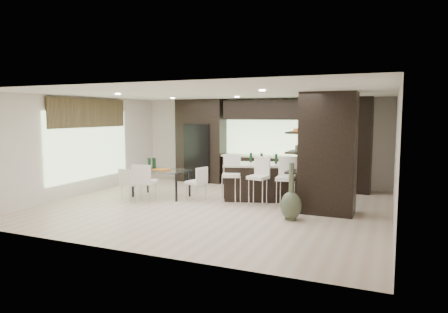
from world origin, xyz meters
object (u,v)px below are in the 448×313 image
at_px(floor_vase, 291,192).
at_px(kitchen_island, 267,182).
at_px(bench, 283,189).
at_px(chair_end, 196,185).
at_px(stool_left, 231,184).
at_px(stool_mid, 258,186).
at_px(dining_table, 161,183).
at_px(stool_right, 286,188).
at_px(chair_far, 131,186).
at_px(chair_near, 145,185).

bearing_deg(floor_vase, kitchen_island, 120.37).
relative_size(bench, chair_end, 1.62).
bearing_deg(stool_left, stool_mid, -17.09).
bearing_deg(chair_end, stool_mid, -75.53).
relative_size(kitchen_island, chair_end, 2.82).
bearing_deg(bench, chair_end, -143.10).
bearing_deg(kitchen_island, dining_table, 178.77).
bearing_deg(chair_end, stool_right, -75.62).
relative_size(kitchen_island, dining_table, 1.49).
bearing_deg(bench, chair_far, -144.61).
distance_m(kitchen_island, stool_mid, 0.80).
bearing_deg(chair_end, floor_vase, -95.54).
xyz_separation_m(kitchen_island, chair_end, (-1.68, -0.79, -0.07)).
bearing_deg(dining_table, chair_end, 1.37).
bearing_deg(kitchen_island, stool_right, -66.62).
relative_size(stool_left, dining_table, 0.65).
relative_size(kitchen_island, stool_left, 2.30).
height_order(stool_right, chair_near, stool_right).
distance_m(stool_right, dining_table, 3.43).
distance_m(floor_vase, chair_far, 4.27).
height_order(bench, dining_table, dining_table).
xyz_separation_m(kitchen_island, floor_vase, (1.05, -1.79, 0.14)).
bearing_deg(stool_right, stool_left, 176.18).
height_order(stool_mid, chair_near, stool_mid).
height_order(stool_left, dining_table, stool_left).
height_order(floor_vase, chair_near, floor_vase).
bearing_deg(stool_left, chair_end, 162.12).
bearing_deg(chair_near, bench, 21.34).
bearing_deg(chair_far, chair_end, 34.70).
xyz_separation_m(bench, dining_table, (-3.08, -1.11, 0.11)).
xyz_separation_m(stool_right, chair_near, (-3.42, -0.74, -0.04)).
relative_size(stool_mid, floor_vase, 0.79).
xyz_separation_m(stool_left, floor_vase, (1.74, -0.99, 0.12)).
relative_size(chair_near, chair_end, 1.13).
xyz_separation_m(stool_mid, bench, (0.35, 1.11, -0.23)).
bearing_deg(bench, stool_mid, -99.11).
xyz_separation_m(floor_vase, chair_near, (-3.78, 0.25, -0.15)).
distance_m(kitchen_island, stool_left, 1.06).
bearing_deg(chair_end, bench, -46.81).
distance_m(floor_vase, dining_table, 3.92).
xyz_separation_m(kitchen_island, stool_left, (-0.69, -0.80, 0.02)).
height_order(kitchen_island, stool_right, stool_right).
xyz_separation_m(stool_mid, chair_end, (-1.68, 0.00, -0.08)).
distance_m(stool_mid, stool_right, 0.69).
relative_size(stool_left, floor_vase, 0.81).
relative_size(kitchen_island, stool_right, 2.30).
bearing_deg(stool_mid, floor_vase, -30.62).
bearing_deg(floor_vase, stool_left, 150.37).
relative_size(dining_table, chair_near, 1.67).
height_order(stool_right, bench, stool_right).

